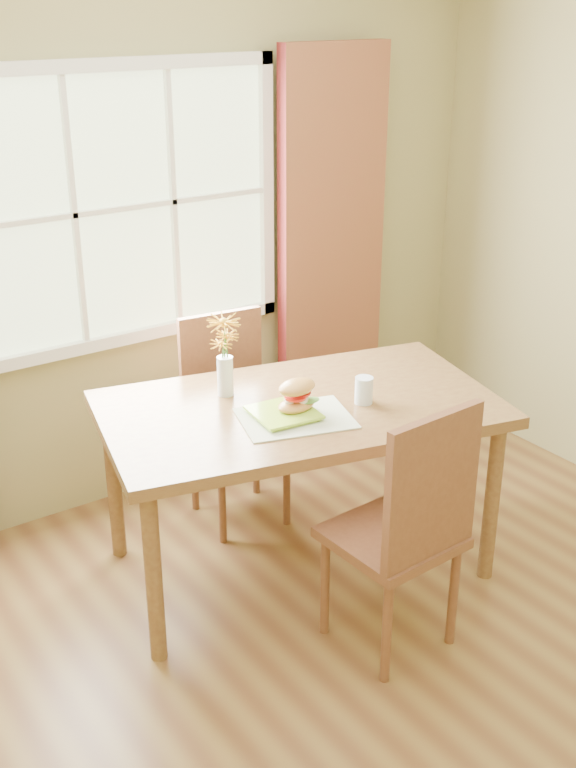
# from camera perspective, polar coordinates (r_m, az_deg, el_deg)

# --- Properties ---
(room) EXTENTS (4.24, 3.84, 2.74)m
(room) POSITION_cam_1_polar(r_m,az_deg,el_deg) (2.83, 6.11, 1.38)
(room) COLOR brown
(room) RESTS_ON ground
(window) EXTENTS (1.62, 0.06, 1.32)m
(window) POSITION_cam_1_polar(r_m,az_deg,el_deg) (4.31, -10.38, 10.97)
(window) COLOR #AEC091
(window) RESTS_ON room
(curtain_right) EXTENTS (0.65, 0.08, 2.20)m
(curtain_right) POSITION_cam_1_polar(r_m,az_deg,el_deg) (4.91, 2.77, 8.02)
(curtain_right) COLOR maroon
(curtain_right) RESTS_ON room
(dining_table) EXTENTS (1.84, 1.30, 0.81)m
(dining_table) POSITION_cam_1_polar(r_m,az_deg,el_deg) (3.85, 0.73, -2.39)
(dining_table) COLOR brown
(dining_table) RESTS_ON room
(chair_near) EXTENTS (0.47, 0.47, 1.07)m
(chair_near) POSITION_cam_1_polar(r_m,az_deg,el_deg) (3.44, 7.75, -8.76)
(chair_near) COLOR brown
(chair_near) RESTS_ON room
(chair_far) EXTENTS (0.47, 0.47, 1.02)m
(chair_far) POSITION_cam_1_polar(r_m,az_deg,el_deg) (4.38, -3.66, -1.56)
(chair_far) COLOR brown
(chair_far) RESTS_ON room
(placemat) EXTENTS (0.53, 0.45, 0.01)m
(placemat) POSITION_cam_1_polar(r_m,az_deg,el_deg) (3.68, 0.49, -2.19)
(placemat) COLOR beige
(placemat) RESTS_ON dining_table
(plate) EXTENTS (0.28, 0.28, 0.01)m
(plate) POSITION_cam_1_polar(r_m,az_deg,el_deg) (3.69, -0.28, -1.95)
(plate) COLOR #9ED334
(plate) RESTS_ON placemat
(croissant_sandwich) EXTENTS (0.20, 0.15, 0.13)m
(croissant_sandwich) POSITION_cam_1_polar(r_m,az_deg,el_deg) (3.69, 0.56, -0.74)
(croissant_sandwich) COLOR gold
(croissant_sandwich) RESTS_ON plate
(water_glass) EXTENTS (0.08, 0.08, 0.12)m
(water_glass) POSITION_cam_1_polar(r_m,az_deg,el_deg) (3.81, 4.84, -0.44)
(water_glass) COLOR silver
(water_glass) RESTS_ON dining_table
(flower_vase) EXTENTS (0.15, 0.15, 0.36)m
(flower_vase) POSITION_cam_1_polar(r_m,az_deg,el_deg) (3.82, -4.06, 2.30)
(flower_vase) COLOR silver
(flower_vase) RESTS_ON dining_table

